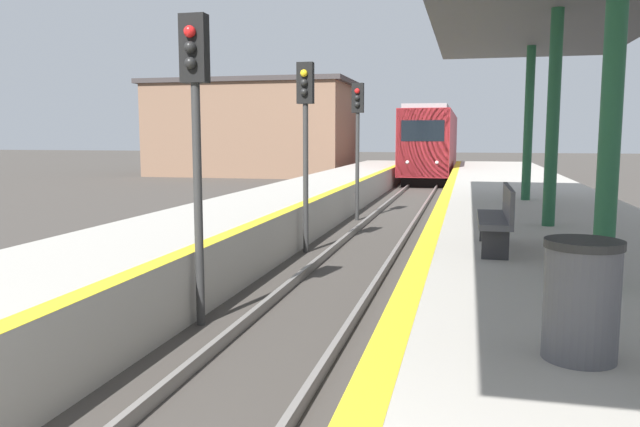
# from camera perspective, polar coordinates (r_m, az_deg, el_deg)

# --- Properties ---
(train) EXTENTS (2.64, 18.30, 4.25)m
(train) POSITION_cam_1_polar(r_m,az_deg,el_deg) (40.44, 10.26, 6.33)
(train) COLOR black
(train) RESTS_ON ground
(signal_near) EXTENTS (0.36, 0.31, 4.25)m
(signal_near) POSITION_cam_1_polar(r_m,az_deg,el_deg) (8.68, -11.32, 9.22)
(signal_near) COLOR #2D2D2D
(signal_near) RESTS_ON ground
(signal_mid) EXTENTS (0.36, 0.31, 4.25)m
(signal_mid) POSITION_cam_1_polar(r_m,az_deg,el_deg) (13.99, -1.35, 8.50)
(signal_mid) COLOR #2D2D2D
(signal_mid) RESTS_ON ground
(signal_far) EXTENTS (0.36, 0.31, 4.25)m
(signal_far) POSITION_cam_1_polar(r_m,az_deg,el_deg) (19.47, 3.45, 8.11)
(signal_far) COLOR #2D2D2D
(signal_far) RESTS_ON ground
(trash_bin) EXTENTS (0.56, 0.56, 0.89)m
(trash_bin) POSITION_cam_1_polar(r_m,az_deg,el_deg) (4.97, 22.77, -7.26)
(trash_bin) COLOR #4C4C51
(trash_bin) RESTS_ON platform_right
(bench) EXTENTS (0.44, 1.82, 0.92)m
(bench) POSITION_cam_1_polar(r_m,az_deg,el_deg) (9.28, 16.03, -0.22)
(bench) COLOR #4C4C51
(bench) RESTS_ON platform_right
(station_building) EXTENTS (13.51, 7.91, 6.26)m
(station_building) POSITION_cam_1_polar(r_m,az_deg,el_deg) (42.76, -6.07, 7.76)
(station_building) COLOR brown
(station_building) RESTS_ON ground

